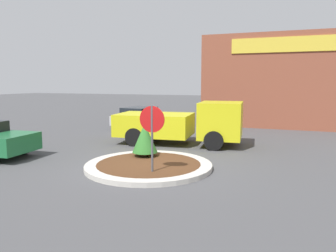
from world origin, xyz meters
The scene contains 7 objects.
ground_plane centered at (0.00, 0.00, 0.00)m, with size 120.00×120.00×0.00m, color #474749.
traffic_island centered at (0.00, 0.00, 0.08)m, with size 4.34×4.34×0.16m.
stop_sign centered at (0.52, -0.89, 1.56)m, with size 0.82×0.07×2.23m.
island_shrub centered at (-0.58, 0.97, 0.86)m, with size 0.95×0.95×1.25m.
utility_truck centered at (-0.24, 4.54, 1.01)m, with size 6.04×2.85×2.02m.
storefront_building centered at (5.41, 14.24, 2.99)m, with size 13.18×6.07×5.97m.
parked_sedan_silver centered at (-4.62, 9.11, 0.69)m, with size 2.32×4.47×1.32m.
Camera 1 is at (4.48, -10.01, 2.93)m, focal length 35.00 mm.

